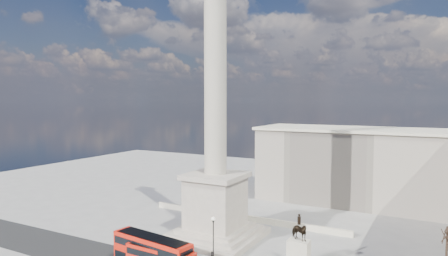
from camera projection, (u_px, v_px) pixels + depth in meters
The scene contains 8 objects.
ground at pixel (200, 248), 61.44m from camera, with size 180.00×180.00×0.00m, color gray.
nelsons_column at pixel (215, 161), 64.93m from camera, with size 14.00×14.00×49.85m.
balustrade_wall at pixel (244, 218), 75.43m from camera, with size 40.00×0.60×1.10m, color beige.
building_northeast at pixel (375, 167), 86.44m from camera, with size 51.00×17.00×16.60m.
red_bus_a at pixel (152, 254), 52.27m from camera, with size 12.36×4.34×4.91m.
victorian_lamp at pixel (213, 235), 56.65m from camera, with size 0.53×0.53×6.22m.
equestrian_statue at pixel (299, 250), 53.75m from camera, with size 3.56×2.67×7.53m.
bare_tree_mid at pixel (447, 234), 52.44m from camera, with size 1.70×1.70×6.46m.
Camera 1 is at (31.91, -50.96, 22.71)m, focal length 32.00 mm.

